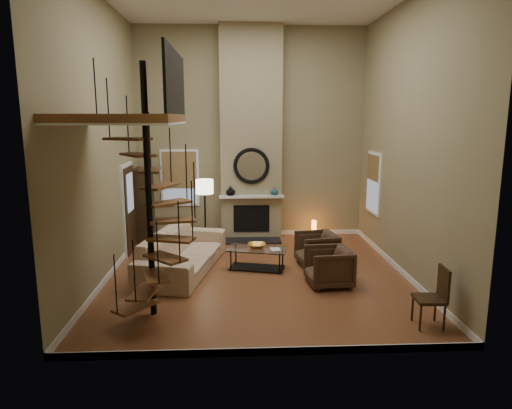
{
  "coord_description": "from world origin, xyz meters",
  "views": [
    {
      "loc": [
        -0.46,
        -8.94,
        3.2
      ],
      "look_at": [
        0.0,
        0.4,
        1.4
      ],
      "focal_mm": 32.01,
      "sensor_mm": 36.0,
      "label": 1
    }
  ],
  "objects_px": {
    "armchair_near": "(320,249)",
    "floor_lamp": "(205,192)",
    "accent_lamp": "(314,229)",
    "armchair_far": "(333,267)",
    "hutch": "(144,205)",
    "coffee_table": "(257,256)",
    "sofa": "(183,252)",
    "side_chair": "(435,294)"
  },
  "relations": [
    {
      "from": "armchair_far",
      "to": "accent_lamp",
      "type": "distance_m",
      "value": 3.42
    },
    {
      "from": "side_chair",
      "to": "sofa",
      "type": "bearing_deg",
      "value": 145.38
    },
    {
      "from": "sofa",
      "to": "side_chair",
      "type": "distance_m",
      "value": 5.06
    },
    {
      "from": "coffee_table",
      "to": "floor_lamp",
      "type": "xyz_separation_m",
      "value": [
        -1.19,
        1.58,
        1.13
      ]
    },
    {
      "from": "sofa",
      "to": "side_chair",
      "type": "bearing_deg",
      "value": -112.77
    },
    {
      "from": "armchair_far",
      "to": "floor_lamp",
      "type": "distance_m",
      "value": 3.8
    },
    {
      "from": "side_chair",
      "to": "armchair_far",
      "type": "bearing_deg",
      "value": 122.59
    },
    {
      "from": "armchair_near",
      "to": "floor_lamp",
      "type": "height_order",
      "value": "floor_lamp"
    },
    {
      "from": "armchair_far",
      "to": "coffee_table",
      "type": "relative_size",
      "value": 0.61
    },
    {
      "from": "armchair_far",
      "to": "side_chair",
      "type": "relative_size",
      "value": 0.88
    },
    {
      "from": "accent_lamp",
      "to": "coffee_table",
      "type": "bearing_deg",
      "value": -124.28
    },
    {
      "from": "floor_lamp",
      "to": "armchair_near",
      "type": "bearing_deg",
      "value": -28.21
    },
    {
      "from": "hutch",
      "to": "coffee_table",
      "type": "distance_m",
      "value": 3.8
    },
    {
      "from": "armchair_near",
      "to": "hutch",
      "type": "bearing_deg",
      "value": -127.48
    },
    {
      "from": "floor_lamp",
      "to": "side_chair",
      "type": "distance_m",
      "value": 5.89
    },
    {
      "from": "hutch",
      "to": "floor_lamp",
      "type": "height_order",
      "value": "hutch"
    },
    {
      "from": "sofa",
      "to": "accent_lamp",
      "type": "distance_m",
      "value": 4.01
    },
    {
      "from": "side_chair",
      "to": "hutch",
      "type": "bearing_deg",
      "value": 135.64
    },
    {
      "from": "armchair_far",
      "to": "side_chair",
      "type": "bearing_deg",
      "value": 27.91
    },
    {
      "from": "armchair_near",
      "to": "armchair_far",
      "type": "bearing_deg",
      "value": -8.28
    },
    {
      "from": "floor_lamp",
      "to": "accent_lamp",
      "type": "height_order",
      "value": "floor_lamp"
    },
    {
      "from": "sofa",
      "to": "coffee_table",
      "type": "bearing_deg",
      "value": -79.18
    },
    {
      "from": "sofa",
      "to": "side_chair",
      "type": "relative_size",
      "value": 3.12
    },
    {
      "from": "sofa",
      "to": "armchair_far",
      "type": "bearing_deg",
      "value": -97.05
    },
    {
      "from": "coffee_table",
      "to": "accent_lamp",
      "type": "distance_m",
      "value": 2.92
    },
    {
      "from": "armchair_far",
      "to": "coffee_table",
      "type": "height_order",
      "value": "armchair_far"
    },
    {
      "from": "armchair_far",
      "to": "accent_lamp",
      "type": "xyz_separation_m",
      "value": [
        0.24,
        3.41,
        -0.1
      ]
    },
    {
      "from": "hutch",
      "to": "accent_lamp",
      "type": "bearing_deg",
      "value": -0.53
    },
    {
      "from": "hutch",
      "to": "floor_lamp",
      "type": "bearing_deg",
      "value": -28.09
    },
    {
      "from": "hutch",
      "to": "side_chair",
      "type": "xyz_separation_m",
      "value": [
        5.42,
        -5.3,
        -0.42
      ]
    },
    {
      "from": "hutch",
      "to": "armchair_far",
      "type": "relative_size",
      "value": 2.29
    },
    {
      "from": "floor_lamp",
      "to": "side_chair",
      "type": "relative_size",
      "value": 1.84
    },
    {
      "from": "hutch",
      "to": "coffee_table",
      "type": "bearing_deg",
      "value": -40.98
    },
    {
      "from": "sofa",
      "to": "floor_lamp",
      "type": "bearing_deg",
      "value": -2.07
    },
    {
      "from": "armchair_near",
      "to": "coffee_table",
      "type": "bearing_deg",
      "value": -91.14
    },
    {
      "from": "hutch",
      "to": "armchair_near",
      "type": "xyz_separation_m",
      "value": [
        4.22,
        -2.26,
        -0.6
      ]
    },
    {
      "from": "hutch",
      "to": "armchair_near",
      "type": "distance_m",
      "value": 4.82
    },
    {
      "from": "side_chair",
      "to": "accent_lamp",
      "type": "bearing_deg",
      "value": 100.23
    },
    {
      "from": "armchair_far",
      "to": "armchair_near",
      "type": "bearing_deg",
      "value": 176.35
    },
    {
      "from": "accent_lamp",
      "to": "side_chair",
      "type": "xyz_separation_m",
      "value": [
        0.95,
        -5.26,
        0.28
      ]
    },
    {
      "from": "accent_lamp",
      "to": "armchair_far",
      "type": "bearing_deg",
      "value": -93.97
    },
    {
      "from": "coffee_table",
      "to": "side_chair",
      "type": "bearing_deg",
      "value": -47.65
    }
  ]
}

